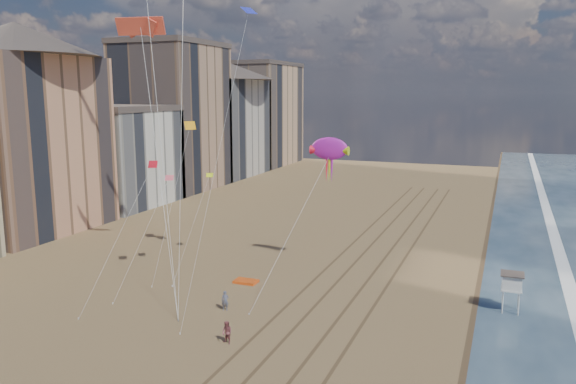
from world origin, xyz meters
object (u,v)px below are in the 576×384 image
Objects in this scene: grounded_kite at (246,281)px; lifeguard_stand at (512,282)px; show_kite at (329,149)px; kite_flyer_a at (225,301)px; kite_flyer_b at (227,333)px.

lifeguard_stand is at bearing 3.96° from grounded_kite.
kite_flyer_a is at bearing -110.74° from show_kite.
show_kite is at bearing 102.72° from kite_flyer_b.
lifeguard_stand reaches higher than grounded_kite.
show_kite is 10.48× the size of kite_flyer_b.
kite_flyer_a is 0.99× the size of kite_flyer_b.
kite_flyer_b reaches higher than grounded_kite.
grounded_kite is 0.12× the size of show_kite.
kite_flyer_b is (4.79, -13.26, 0.77)m from grounded_kite.
kite_flyer_a is (1.49, -7.32, 0.76)m from grounded_kite.
grounded_kite is 14.12m from kite_flyer_b.
show_kite is at bearing 165.27° from lifeguard_stand.
show_kite is (-18.40, 4.84, 10.60)m from lifeguard_stand.
lifeguard_stand is 1.96× the size of kite_flyer_b.
grounded_kite is 16.15m from show_kite.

